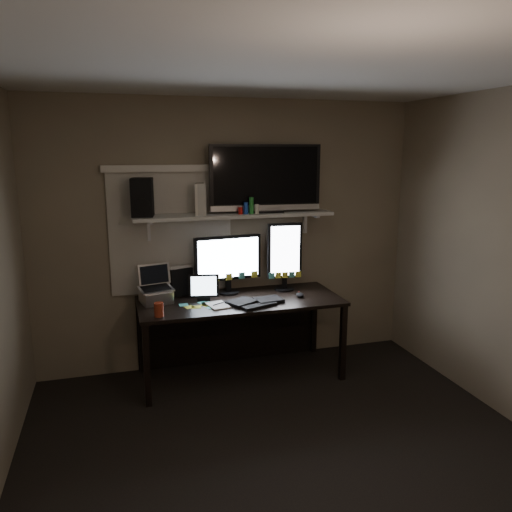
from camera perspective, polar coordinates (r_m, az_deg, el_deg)
name	(u,v)px	position (r m, az deg, el deg)	size (l,w,h in m)	color
floor	(295,467)	(3.57, 4.46, -22.95)	(3.60, 3.60, 0.00)	black
ceiling	(302,65)	(2.95, 5.31, 20.91)	(3.60, 3.60, 0.00)	silver
back_wall	(230,235)	(4.71, -3.00, 2.38)	(3.60, 3.60, 0.00)	#695C4B
window_blinds	(171,233)	(4.60, -9.66, 2.61)	(1.10, 0.02, 1.10)	beige
desk	(237,314)	(4.64, -2.18, -6.63)	(1.80, 0.75, 0.73)	black
wall_shelf	(234,215)	(4.51, -2.52, 4.71)	(1.80, 0.35, 0.03)	#B7B6B1
monitor_landscape	(228,264)	(4.61, -3.21, -0.91)	(0.64, 0.07, 0.56)	black
monitor_portrait	(285,256)	(4.70, 3.30, -0.03)	(0.33, 0.06, 0.66)	black
keyboard	(255,301)	(4.37, -0.09, -5.19)	(0.49, 0.19, 0.03)	black
mouse	(300,295)	(4.56, 5.04, -4.44)	(0.07, 0.11, 0.04)	black
notepad	(218,305)	(4.30, -4.38, -5.64)	(0.16, 0.22, 0.01)	silver
tablet	(203,287)	(4.45, -6.03, -3.57)	(0.27, 0.11, 0.23)	black
file_sorter	(180,281)	(4.63, -8.63, -2.80)	(0.21, 0.10, 0.27)	black
laptop	(156,285)	(4.41, -11.39, -3.31)	(0.29, 0.23, 0.32)	silver
cup	(159,310)	(4.09, -11.03, -6.03)	(0.08, 0.08, 0.11)	maroon
sticky_notes	(198,305)	(4.33, -6.67, -5.64)	(0.33, 0.24, 0.00)	yellow
tv	(265,179)	(4.55, 1.07, 8.83)	(1.01, 0.18, 0.61)	black
game_console	(200,199)	(4.45, -6.46, 6.51)	(0.07, 0.23, 0.27)	beige
speaker	(142,197)	(4.39, -12.86, 6.56)	(0.18, 0.22, 0.33)	black
bottles	(249,205)	(4.45, -0.85, 5.82)	(0.24, 0.06, 0.16)	#A50F0C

